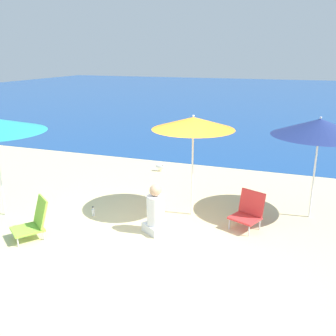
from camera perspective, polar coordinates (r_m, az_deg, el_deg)
ground_plane at (r=6.74m, az=-4.64°, el=-10.73°), size 60.00×60.00×0.00m
sea_water at (r=30.47m, az=15.18°, el=10.57°), size 60.00×40.00×0.01m
beach_umbrella_orange at (r=7.13m, az=3.88°, el=6.81°), size 1.59×1.59×2.03m
beach_umbrella_navy at (r=7.55m, az=22.11°, el=5.74°), size 1.77×1.77×2.02m
beach_chair_red at (r=7.14m, az=12.15°, el=-6.36°), size 0.65×0.65×0.70m
beach_chair_lime at (r=7.07m, az=-19.75°, el=-7.55°), size 0.74×0.76×0.71m
person_seated_near at (r=6.80m, az=-1.90°, el=-6.83°), size 0.54×0.52×0.92m
water_bottle at (r=7.72m, az=-11.32°, el=-6.63°), size 0.07×0.07×0.20m
seagull at (r=10.37m, az=-1.20°, el=0.25°), size 0.27×0.11×0.23m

